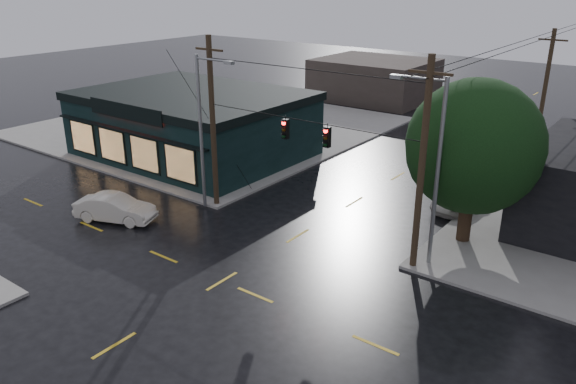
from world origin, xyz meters
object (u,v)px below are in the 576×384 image
Objects in this scene: corner_tree at (474,147)px; utility_pole_nw at (217,205)px; sedan_cream at (115,208)px; suv_silver at (459,201)px; utility_pole_ne at (413,267)px.

utility_pole_nw is (-13.91, -4.15, -5.25)m from corner_tree.
sedan_cream is at bearing -151.39° from corner_tree.
sedan_cream is 20.19m from suv_silver.
utility_pole_nw is at bearing -52.59° from sedan_cream.
corner_tree is 2.02× the size of suv_silver.
corner_tree is 0.84× the size of utility_pole_ne.
utility_pole_ne is at bearing 0.00° from utility_pole_nw.
suv_silver is (-0.89, 8.19, 0.59)m from utility_pole_ne.
sedan_cream is (-16.97, -9.26, -4.48)m from corner_tree.
suv_silver is at bearing 96.17° from utility_pole_ne.
utility_pole_ne is 2.41× the size of suv_silver.
corner_tree is at bearing 16.61° from utility_pole_nw.
utility_pole_ne is (-0.91, -4.15, -5.25)m from corner_tree.
corner_tree is 6.75m from utility_pole_ne.
sedan_cream reaches higher than suv_silver.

